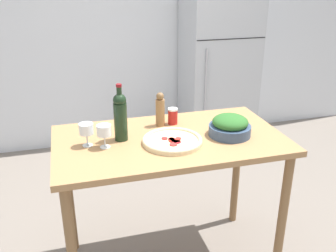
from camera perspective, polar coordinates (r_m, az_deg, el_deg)
name	(u,v)px	position (r m, az deg, el deg)	size (l,w,h in m)	color
wall_back	(115,30)	(4.24, -8.04, 14.30)	(6.40, 0.06, 2.60)	silver
refrigerator	(218,69)	(4.27, 7.65, 8.56)	(0.76, 0.64, 1.75)	#B7BCC1
prep_counter	(170,156)	(2.32, 0.26, -4.63)	(1.39, 0.78, 0.96)	#A87A4C
wine_bottle	(120,115)	(2.20, -7.27, 1.60)	(0.08, 0.08, 0.34)	black
wine_glass_near	(104,131)	(2.13, -9.71, -0.83)	(0.08, 0.08, 0.14)	silver
wine_glass_far	(86,130)	(2.17, -12.35, -0.55)	(0.08, 0.08, 0.14)	silver
pepper_mill	(160,110)	(2.41, -1.20, 2.47)	(0.06, 0.06, 0.22)	olive
salad_bowl	(230,126)	(2.31, 9.42, -0.02)	(0.26, 0.26, 0.13)	#384C6B
homemade_pizza	(172,141)	(2.19, 0.67, -2.24)	(0.35, 0.35, 0.03)	beige
salt_canister	(173,116)	(2.45, 0.73, 1.52)	(0.06, 0.06, 0.11)	#B2231E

